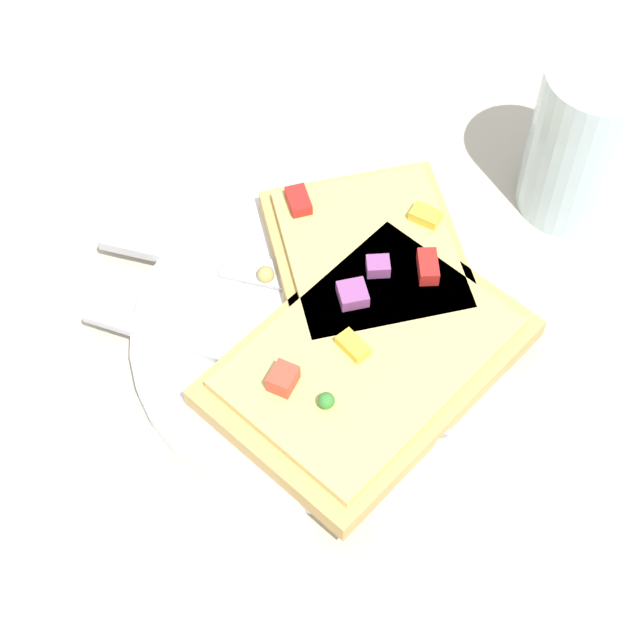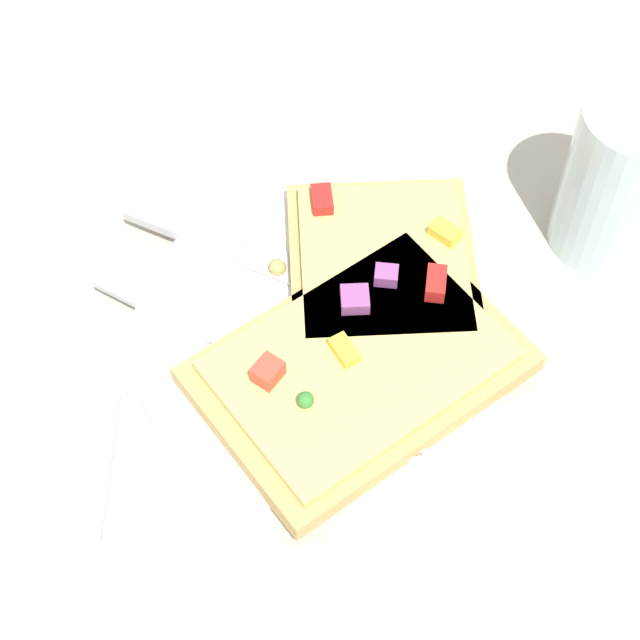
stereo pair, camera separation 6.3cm
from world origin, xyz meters
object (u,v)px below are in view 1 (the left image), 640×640
at_px(fork, 284,377).
at_px(pizza_slice_corner, 370,258).
at_px(plate, 320,335).
at_px(pizza_slice_main, 367,360).
at_px(drinking_glass, 585,140).
at_px(knife, 237,266).

xyz_separation_m(fork, pizza_slice_corner, (0.06, 0.07, 0.01)).
bearing_deg(pizza_slice_corner, plate, -47.16).
bearing_deg(fork, pizza_slice_corner, 77.03).
bearing_deg(pizza_slice_main, fork, -38.63).
bearing_deg(drinking_glass, fork, -151.33).
relative_size(plate, pizza_slice_corner, 1.68).
xyz_separation_m(plate, drinking_glass, (0.18, 0.08, 0.05)).
xyz_separation_m(pizza_slice_corner, drinking_glass, (0.14, 0.04, 0.03)).
bearing_deg(pizza_slice_main, drinking_glass, 178.15).
bearing_deg(plate, knife, 129.20).
height_order(fork, pizza_slice_corner, pizza_slice_corner).
distance_m(plate, drinking_glass, 0.21).
bearing_deg(fork, knife, 130.63).
height_order(plate, pizza_slice_main, pizza_slice_main).
height_order(knife, pizza_slice_corner, pizza_slice_corner).
bearing_deg(fork, plate, 78.66).
height_order(knife, pizza_slice_main, pizza_slice_main).
bearing_deg(knife, plate, -26.07).
height_order(plate, drinking_glass, drinking_glass).
xyz_separation_m(pizza_slice_main, pizza_slice_corner, (0.02, 0.07, 0.00)).
bearing_deg(plate, pizza_slice_corner, 46.68).
height_order(fork, drinking_glass, drinking_glass).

